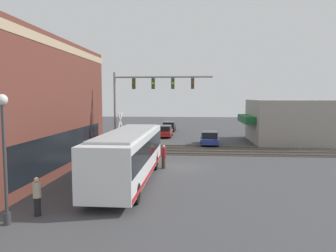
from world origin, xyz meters
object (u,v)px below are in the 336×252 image
at_px(streetlamp, 4,148).
at_px(pedestrian_near_bus, 164,156).
at_px(city_bus, 129,154).
at_px(parked_car_red, 165,132).
at_px(crossing_signal, 120,130).
at_px(parked_car_black, 169,127).
at_px(parked_car_blue, 209,139).
at_px(pedestrian_by_lamp, 37,196).

bearing_deg(streetlamp, pedestrian_near_bus, -25.71).
height_order(city_bus, pedestrian_near_bus, city_bus).
bearing_deg(parked_car_red, city_bus, 180.00).
xyz_separation_m(crossing_signal, parked_car_black, (21.13, -2.47, -1.63)).
bearing_deg(crossing_signal, parked_car_black, -6.67).
bearing_deg(parked_car_black, city_bus, 180.00).
distance_m(streetlamp, parked_car_red, 29.67).
relative_size(streetlamp, parked_car_red, 1.10).
height_order(parked_car_red, pedestrian_near_bus, pedestrian_near_bus).
bearing_deg(city_bus, crossing_signal, 16.24).
distance_m(city_bus, parked_car_black, 29.64).
bearing_deg(parked_car_red, streetlamp, 173.14).
height_order(crossing_signal, parked_car_blue, crossing_signal).
bearing_deg(parked_car_red, pedestrian_by_lamp, 174.37).
distance_m(streetlamp, pedestrian_by_lamp, 2.58).
xyz_separation_m(pedestrian_near_bus, pedestrian_by_lamp, (-9.81, 4.49, -0.00)).
bearing_deg(city_bus, pedestrian_near_bus, -22.98).
distance_m(parked_car_red, pedestrian_by_lamp, 28.45).
bearing_deg(parked_car_red, pedestrian_near_bus, -174.76).
distance_m(parked_car_red, parked_car_black, 7.12).
distance_m(city_bus, parked_car_blue, 16.78).
xyz_separation_m(crossing_signal, pedestrian_near_bus, (-4.49, -4.17, -1.43)).
xyz_separation_m(streetlamp, pedestrian_near_bus, (10.86, -5.23, -2.24)).
relative_size(parked_car_black, pedestrian_by_lamp, 2.74).
bearing_deg(city_bus, streetlamp, 152.75).
height_order(parked_car_blue, pedestrian_by_lamp, pedestrian_by_lamp).
bearing_deg(parked_car_black, streetlamp, 174.47).
bearing_deg(city_bus, parked_car_black, -0.00).
distance_m(city_bus, crossing_signal, 8.86).
bearing_deg(pedestrian_near_bus, streetlamp, 154.29).
bearing_deg(pedestrian_by_lamp, parked_car_black, -4.51).
height_order(crossing_signal, pedestrian_by_lamp, crossing_signal).
distance_m(parked_car_blue, pedestrian_near_bus, 12.42).
xyz_separation_m(city_bus, parked_car_red, (22.50, -0.00, -1.02)).
bearing_deg(city_bus, parked_car_red, -0.00).
bearing_deg(parked_car_black, crossing_signal, 173.33).
xyz_separation_m(streetlamp, parked_car_red, (29.36, -3.53, -2.42)).
bearing_deg(parked_car_red, crossing_signal, 169.99).
xyz_separation_m(parked_car_black, pedestrian_by_lamp, (-35.44, 2.79, 0.20)).
bearing_deg(parked_car_blue, pedestrian_near_bus, 162.65).
relative_size(parked_car_black, pedestrian_near_bus, 2.73).
height_order(parked_car_blue, pedestrian_near_bus, pedestrian_near_bus).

